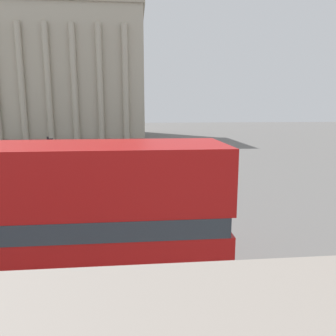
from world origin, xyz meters
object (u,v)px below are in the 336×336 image
(traffic_light_near, at_px, (48,178))
(car_navy, at_px, (69,153))
(plaza_building_left, at_px, (58,75))
(pedestrian_grey, at_px, (185,153))
(pedestrian_red, at_px, (142,192))
(traffic_light_mid, at_px, (50,155))
(pedestrian_black, at_px, (124,146))

(traffic_light_near, height_order, car_navy, traffic_light_near)
(plaza_building_left, distance_m, car_navy, 30.26)
(plaza_building_left, bearing_deg, pedestrian_grey, -60.46)
(pedestrian_red, bearing_deg, traffic_light_mid, -19.38)
(pedestrian_grey, bearing_deg, traffic_light_mid, -92.97)
(pedestrian_black, xyz_separation_m, pedestrian_grey, (5.47, -5.50, 0.00))
(pedestrian_black, bearing_deg, pedestrian_grey, 134.98)
(pedestrian_black, relative_size, pedestrian_red, 0.89)
(plaza_building_left, height_order, pedestrian_black, plaza_building_left)
(car_navy, height_order, pedestrian_red, pedestrian_red)
(car_navy, xyz_separation_m, pedestrian_black, (4.89, 3.41, 0.22))
(traffic_light_near, xyz_separation_m, traffic_light_mid, (-1.76, 7.48, -0.24))
(traffic_light_near, bearing_deg, pedestrian_red, 37.57)
(pedestrian_black, bearing_deg, car_navy, 35.04)
(traffic_light_mid, bearing_deg, pedestrian_red, -42.43)
(car_navy, bearing_deg, plaza_building_left, 57.26)
(traffic_light_near, relative_size, car_navy, 0.86)
(car_navy, bearing_deg, pedestrian_red, -114.19)
(traffic_light_mid, bearing_deg, car_navy, 95.68)
(traffic_light_mid, distance_m, pedestrian_grey, 12.84)
(plaza_building_left, xyz_separation_m, pedestrian_black, (11.56, -24.54, -9.27))
(plaza_building_left, distance_m, pedestrian_black, 28.66)
(traffic_light_mid, bearing_deg, pedestrian_black, 75.10)
(pedestrian_red, relative_size, pedestrian_grey, 1.12)
(traffic_light_near, xyz_separation_m, pedestrian_black, (2.04, 21.78, -1.43))
(plaza_building_left, height_order, traffic_light_near, plaza_building_left)
(plaza_building_left, height_order, car_navy, plaza_building_left)
(plaza_building_left, relative_size, pedestrian_black, 17.93)
(traffic_light_near, relative_size, pedestrian_red, 1.98)
(pedestrian_black, bearing_deg, plaza_building_left, -64.60)
(pedestrian_black, relative_size, pedestrian_grey, 1.00)
(pedestrian_grey, bearing_deg, pedestrian_black, 178.32)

